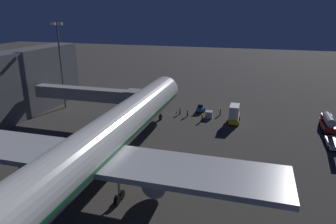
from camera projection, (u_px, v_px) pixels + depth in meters
The scene contains 15 objects.
ground_plane at pixel (129, 154), 51.87m from camera, with size 320.00×320.00×0.00m, color #383533.
airliner_at_gate at pixel (94, 148), 39.95m from camera, with size 48.83×70.65×18.61m.
jet_bridge at pixel (95, 95), 65.05m from camera, with size 24.45×3.40×7.54m.
apron_floodlight_mast at pixel (60, 60), 73.03m from camera, with size 2.90×0.50×20.32m.
fuel_tanker at pixel (328, 122), 61.79m from camera, with size 2.46×6.27×3.15m.
catering_truck at pixel (234, 114), 65.57m from camera, with size 2.36×5.42×4.04m.
belt_loader at pixel (332, 142), 54.19m from camera, with size 1.96×8.55×3.53m.
baggage_tug_spare at pixel (201, 109), 72.89m from camera, with size 1.86×2.58×1.95m.
baggage_container_near_belt at pixel (209, 114), 68.99m from camera, with size 1.56×1.74×1.54m, color #B7BABF.
ground_crew_near_nose_gear at pixel (220, 111), 70.73m from camera, with size 0.40×0.40×1.81m.
ground_crew_by_belt_loader at pixel (202, 117), 66.70m from camera, with size 0.40×0.40×1.79m.
ground_crew_marshaller_fwd at pixel (180, 110), 71.21m from camera, with size 0.40×0.40×1.80m.
ground_crew_under_port_wing at pixel (187, 112), 69.77m from camera, with size 0.40×0.40×1.83m.
traffic_cone_nose_port at pixel (177, 112), 72.28m from camera, with size 0.36×0.36×0.55m, color orange.
traffic_cone_nose_starboard at pixel (159, 110), 73.44m from camera, with size 0.36×0.36×0.55m, color orange.
Camera 1 is at (-19.36, 43.39, 22.90)m, focal length 32.98 mm.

